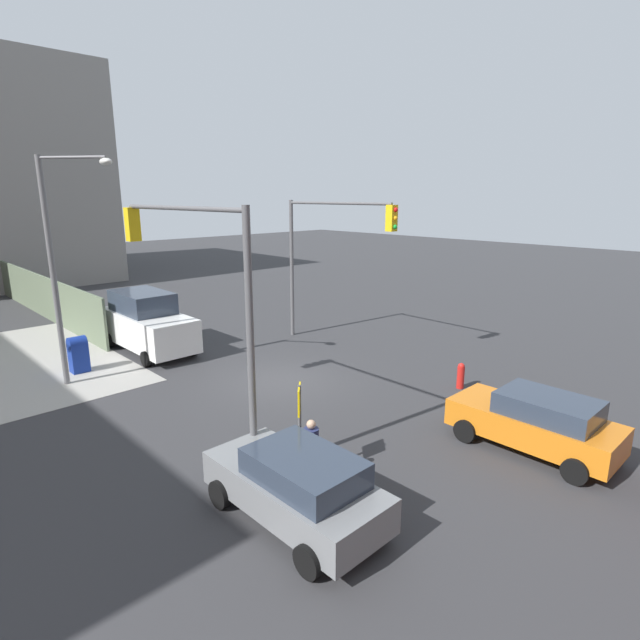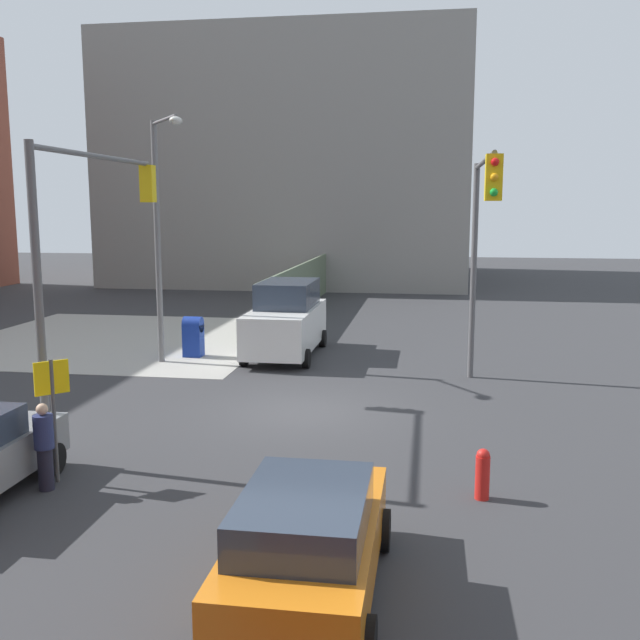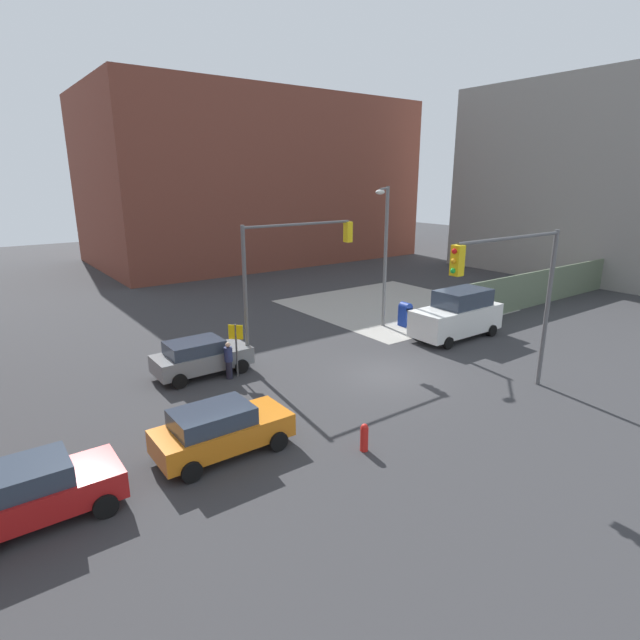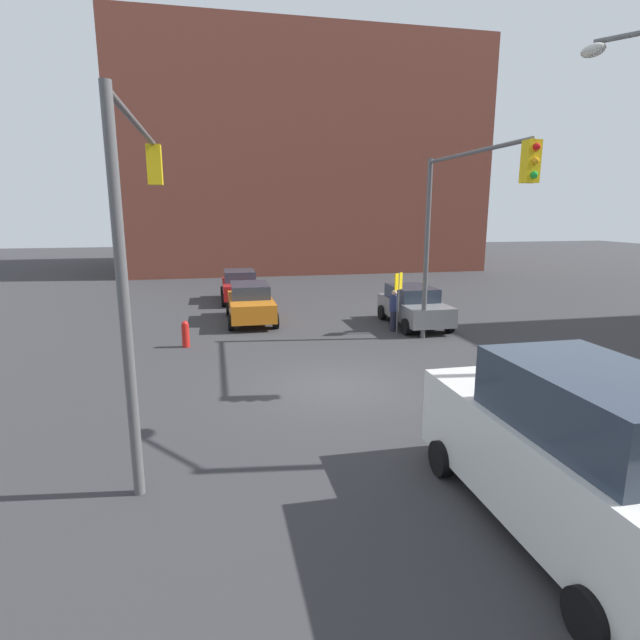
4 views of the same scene
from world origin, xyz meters
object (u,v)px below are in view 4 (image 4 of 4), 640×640
at_px(traffic_signal_nw_corner, 460,212).
at_px(coupe_gray, 414,305).
at_px(fire_hydrant, 186,334).
at_px(sedan_red, 240,286).
at_px(van_white_delivery, 572,453).
at_px(traffic_signal_se_corner, 139,211).
at_px(coupe_orange, 250,302).
at_px(pedestrian_crossing, 394,310).

height_order(traffic_signal_nw_corner, coupe_gray, traffic_signal_nw_corner).
xyz_separation_m(fire_hydrant, sedan_red, (-8.95, 2.37, 0.36)).
height_order(traffic_signal_nw_corner, van_white_delivery, traffic_signal_nw_corner).
xyz_separation_m(traffic_signal_se_corner, van_white_delivery, (4.86, 6.30, -3.40)).
bearing_deg(traffic_signal_se_corner, coupe_gray, 132.49).
relative_size(traffic_signal_se_corner, van_white_delivery, 1.20).
distance_m(coupe_orange, sedan_red, 5.19).
bearing_deg(coupe_gray, coupe_orange, -108.14).
bearing_deg(van_white_delivery, coupe_orange, -167.58).
bearing_deg(traffic_signal_nw_corner, fire_hydrant, -108.41).
bearing_deg(fire_hydrant, pedestrian_crossing, 95.71).
relative_size(traffic_signal_se_corner, sedan_red, 1.64).
relative_size(sedan_red, pedestrian_crossing, 2.39).
xyz_separation_m(fire_hydrant, pedestrian_crossing, (-0.80, 8.00, 0.37)).
bearing_deg(van_white_delivery, traffic_signal_nw_corner, 163.36).
xyz_separation_m(van_white_delivery, pedestrian_crossing, (-12.73, 2.00, -0.42)).
xyz_separation_m(coupe_gray, pedestrian_crossing, (0.79, -1.16, 0.02)).
height_order(traffic_signal_nw_corner, coupe_orange, traffic_signal_nw_corner).
bearing_deg(coupe_orange, sedan_red, -178.11).
xyz_separation_m(traffic_signal_se_corner, coupe_orange, (-10.83, 2.85, -3.83)).
height_order(coupe_orange, coupe_gray, same).
bearing_deg(coupe_orange, coupe_gray, 71.86).
height_order(fire_hydrant, coupe_gray, coupe_gray).
distance_m(coupe_gray, pedestrian_crossing, 1.40).
xyz_separation_m(traffic_signal_se_corner, coupe_gray, (-8.66, 9.46, -3.83)).
xyz_separation_m(traffic_signal_nw_corner, pedestrian_crossing, (-3.70, -0.70, -3.81)).
bearing_deg(van_white_delivery, pedestrian_crossing, 171.07).
bearing_deg(traffic_signal_nw_corner, coupe_orange, -137.24).
distance_m(traffic_signal_nw_corner, fire_hydrant, 10.08).
bearing_deg(traffic_signal_nw_corner, sedan_red, -151.90).
height_order(sedan_red, van_white_delivery, van_white_delivery).
relative_size(coupe_gray, pedestrian_crossing, 2.55).
xyz_separation_m(traffic_signal_nw_corner, sedan_red, (-11.85, -6.33, -3.83)).
bearing_deg(traffic_signal_nw_corner, coupe_gray, 174.17).
bearing_deg(pedestrian_crossing, fire_hydrant, 44.51).
relative_size(fire_hydrant, coupe_gray, 0.22).
xyz_separation_m(fire_hydrant, van_white_delivery, (11.93, 6.00, 0.79)).
bearing_deg(coupe_orange, pedestrian_crossing, 61.51).
xyz_separation_m(coupe_orange, pedestrian_crossing, (2.96, 5.45, 0.02)).
xyz_separation_m(coupe_orange, coupe_gray, (2.17, 6.61, -0.00)).
distance_m(traffic_signal_se_corner, fire_hydrant, 8.22).
bearing_deg(fire_hydrant, coupe_gray, 99.87).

